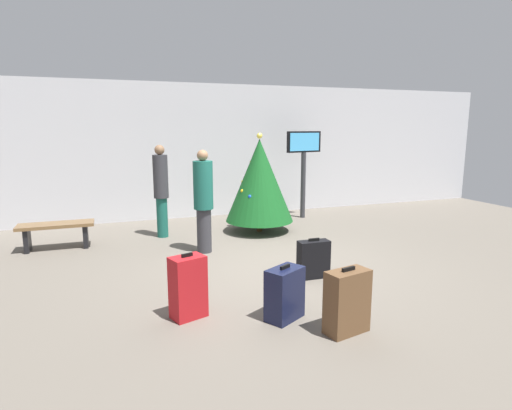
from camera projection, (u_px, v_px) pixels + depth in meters
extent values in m
plane|color=#665E54|center=(281.00, 268.00, 6.65)|extent=(16.00, 16.00, 0.00)
cube|color=silver|center=(213.00, 151.00, 10.40)|extent=(16.00, 0.20, 3.23)
cylinder|color=#4C3319|center=(259.00, 226.00, 8.97)|extent=(0.12, 0.12, 0.23)
cone|color=#14511E|center=(259.00, 180.00, 8.80)|extent=(1.43, 1.43, 1.73)
sphere|color=#F2D84C|center=(260.00, 136.00, 8.63)|extent=(0.12, 0.12, 0.12)
sphere|color=yellow|center=(243.00, 182.00, 8.89)|extent=(0.08, 0.08, 0.08)
sphere|color=yellow|center=(242.00, 191.00, 8.61)|extent=(0.08, 0.08, 0.08)
sphere|color=yellow|center=(252.00, 162.00, 8.83)|extent=(0.08, 0.08, 0.08)
sphere|color=blue|center=(250.00, 197.00, 8.45)|extent=(0.08, 0.08, 0.08)
sphere|color=silver|center=(245.00, 177.00, 8.86)|extent=(0.08, 0.08, 0.08)
cylinder|color=#333338|center=(303.00, 185.00, 10.23)|extent=(0.12, 0.12, 1.60)
cube|color=black|center=(304.00, 142.00, 10.04)|extent=(0.96, 0.28, 0.50)
cube|color=#4CB2F2|center=(305.00, 142.00, 10.00)|extent=(0.85, 0.19, 0.42)
cube|color=brown|center=(56.00, 225.00, 7.60)|extent=(1.29, 0.44, 0.06)
cube|color=black|center=(27.00, 240.00, 7.48)|extent=(0.08, 0.35, 0.42)
cube|color=black|center=(86.00, 235.00, 7.80)|extent=(0.08, 0.35, 0.42)
cylinder|color=#333338|center=(204.00, 230.00, 7.42)|extent=(0.26, 0.26, 0.78)
cylinder|color=#19594C|center=(203.00, 185.00, 7.28)|extent=(0.48, 0.48, 0.84)
sphere|color=#8C6647|center=(202.00, 155.00, 7.18)|extent=(0.19, 0.19, 0.19)
cylinder|color=#19594C|center=(162.00, 217.00, 8.47)|extent=(0.22, 0.22, 0.80)
cylinder|color=#333338|center=(161.00, 177.00, 8.32)|extent=(0.32, 0.32, 0.86)
sphere|color=#8C6647|center=(159.00, 150.00, 8.22)|extent=(0.20, 0.20, 0.20)
cube|color=#B2191E|center=(188.00, 287.00, 4.85)|extent=(0.45, 0.37, 0.73)
cube|color=black|center=(187.00, 255.00, 4.78)|extent=(0.14, 0.07, 0.04)
cube|color=brown|center=(347.00, 302.00, 4.49)|extent=(0.52, 0.34, 0.70)
cube|color=black|center=(348.00, 269.00, 4.43)|extent=(0.17, 0.07, 0.04)
cube|color=black|center=(313.00, 259.00, 6.16)|extent=(0.47, 0.21, 0.56)
cube|color=black|center=(314.00, 240.00, 6.11)|extent=(0.16, 0.03, 0.04)
cube|color=#141938|center=(285.00, 294.00, 4.82)|extent=(0.52, 0.45, 0.61)
cube|color=black|center=(285.00, 267.00, 4.76)|extent=(0.15, 0.10, 0.04)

